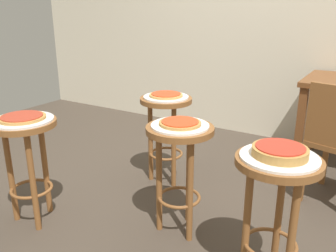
% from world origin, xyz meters
% --- Properties ---
extents(ground_plane, '(6.00, 6.00, 0.00)m').
position_xyz_m(ground_plane, '(0.00, 0.00, 0.00)').
color(ground_plane, '#42382D').
extents(stool_foreground, '(0.39, 0.39, 0.67)m').
position_xyz_m(stool_foreground, '(-0.70, -0.73, 0.50)').
color(stool_foreground, brown).
rests_on(stool_foreground, ground_plane).
extents(serving_plate_foreground, '(0.36, 0.36, 0.01)m').
position_xyz_m(serving_plate_foreground, '(-0.70, -0.73, 0.67)').
color(serving_plate_foreground, silver).
rests_on(serving_plate_foreground, stool_foreground).
extents(pizza_foreground, '(0.27, 0.27, 0.02)m').
position_xyz_m(pizza_foreground, '(-0.70, -0.73, 0.69)').
color(pizza_foreground, '#B78442').
rests_on(pizza_foreground, serving_plate_foreground).
extents(stool_middle, '(0.39, 0.39, 0.67)m').
position_xyz_m(stool_middle, '(0.74, -0.49, 0.50)').
color(stool_middle, brown).
rests_on(stool_middle, ground_plane).
extents(serving_plate_middle, '(0.35, 0.35, 0.01)m').
position_xyz_m(serving_plate_middle, '(0.74, -0.49, 0.67)').
color(serving_plate_middle, white).
rests_on(serving_plate_middle, stool_middle).
extents(pizza_middle, '(0.24, 0.24, 0.05)m').
position_xyz_m(pizza_middle, '(0.74, -0.49, 0.70)').
color(pizza_middle, '#B78442').
rests_on(pizza_middle, serving_plate_middle).
extents(stool_leftside, '(0.39, 0.39, 0.67)m').
position_xyz_m(stool_leftside, '(0.15, -0.34, 0.50)').
color(stool_leftside, brown).
rests_on(stool_leftside, ground_plane).
extents(serving_plate_leftside, '(0.33, 0.33, 0.01)m').
position_xyz_m(serving_plate_leftside, '(0.15, -0.34, 0.67)').
color(serving_plate_leftside, white).
rests_on(serving_plate_leftside, stool_leftside).
extents(pizza_leftside, '(0.24, 0.24, 0.02)m').
position_xyz_m(pizza_leftside, '(0.15, -0.34, 0.69)').
color(pizza_leftside, '#B78442').
rests_on(pizza_leftside, serving_plate_leftside).
extents(stool_rear, '(0.39, 0.39, 0.67)m').
position_xyz_m(stool_rear, '(-0.27, 0.20, 0.50)').
color(stool_rear, brown).
rests_on(stool_rear, ground_plane).
extents(serving_plate_rear, '(0.34, 0.34, 0.01)m').
position_xyz_m(serving_plate_rear, '(-0.27, 0.20, 0.67)').
color(serving_plate_rear, silver).
rests_on(serving_plate_rear, stool_rear).
extents(pizza_rear, '(0.25, 0.25, 0.02)m').
position_xyz_m(pizza_rear, '(-0.27, 0.20, 0.69)').
color(pizza_rear, tan).
rests_on(pizza_rear, serving_plate_rear).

